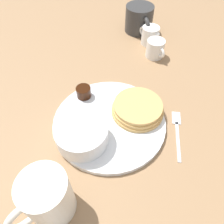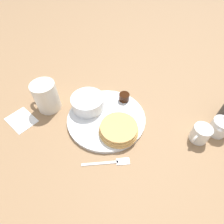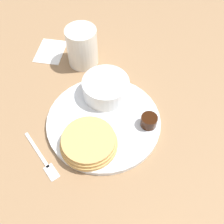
# 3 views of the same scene
# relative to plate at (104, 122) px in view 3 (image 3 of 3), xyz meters

# --- Properties ---
(ground_plane) EXTENTS (4.00, 4.00, 0.00)m
(ground_plane) POSITION_rel_plate_xyz_m (0.00, 0.00, -0.01)
(ground_plane) COLOR #93704C
(plate) EXTENTS (0.26, 0.26, 0.01)m
(plate) POSITION_rel_plate_xyz_m (0.00, 0.00, 0.00)
(plate) COLOR white
(plate) RESTS_ON ground_plane
(pancake_stack) EXTENTS (0.12, 0.12, 0.03)m
(pancake_stack) POSITION_rel_plate_xyz_m (0.07, -0.03, 0.02)
(pancake_stack) COLOR tan
(pancake_stack) RESTS_ON plate
(bowl) EXTENTS (0.11, 0.11, 0.05)m
(bowl) POSITION_rel_plate_xyz_m (-0.08, 0.00, 0.03)
(bowl) COLOR white
(bowl) RESTS_ON plate
(syrup_cup) EXTENTS (0.04, 0.04, 0.03)m
(syrup_cup) POSITION_rel_plate_xyz_m (0.01, 0.10, 0.02)
(syrup_cup) COLOR black
(syrup_cup) RESTS_ON plate
(butter_ramekin) EXTENTS (0.05, 0.05, 0.05)m
(butter_ramekin) POSITION_rel_plate_xyz_m (-0.09, 0.02, 0.02)
(butter_ramekin) COLOR white
(butter_ramekin) RESTS_ON plate
(coffee_mug) EXTENTS (0.12, 0.08, 0.10)m
(coffee_mug) POSITION_rel_plate_xyz_m (-0.20, -0.07, 0.05)
(coffee_mug) COLOR silver
(coffee_mug) RESTS_ON ground_plane
(fork) EXTENTS (0.11, 0.10, 0.00)m
(fork) POSITION_rel_plate_xyz_m (0.10, -0.12, -0.00)
(fork) COLOR silver
(fork) RESTS_ON ground_plane
(napkin) EXTENTS (0.10, 0.08, 0.00)m
(napkin) POSITION_rel_plate_xyz_m (-0.23, -0.17, -0.00)
(napkin) COLOR white
(napkin) RESTS_ON ground_plane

